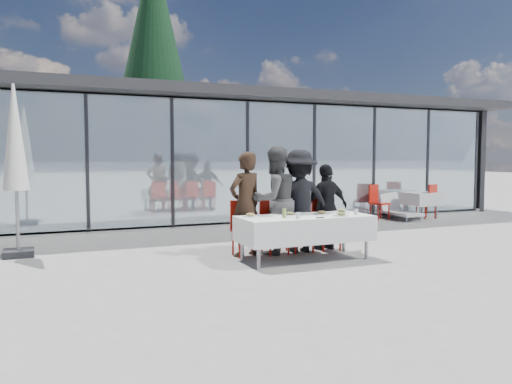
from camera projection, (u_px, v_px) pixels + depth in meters
The scene contains 26 objects.
ground at pixel (278, 256), 8.74m from camera, with size 90.00×90.00×0.00m, color gray.
pavilion at pixel (228, 145), 16.87m from camera, with size 14.80×8.80×3.44m.
treeline at pixel (73, 150), 33.56m from camera, with size 62.50×2.00×4.40m.
dining_table at pixel (305, 228), 8.42m from camera, with size 2.26×0.96×0.75m.
diner_a at pixel (246, 204), 8.71m from camera, with size 0.67×0.67×1.83m, color #312015.
diner_chair_a at pixel (244, 225), 8.80m from camera, with size 0.44×0.44×0.97m.
diner_b at pixel (275, 200), 8.93m from camera, with size 0.94×0.94×1.93m, color #4A4A4A.
diner_chair_b at pixel (273, 224), 9.02m from camera, with size 0.44×0.44×0.97m.
diner_c at pixel (299, 201), 9.12m from camera, with size 1.21×1.21×1.87m, color black.
diner_chair_c at pixel (298, 222), 9.21m from camera, with size 0.44×0.44×0.97m.
diner_d at pixel (327, 207), 9.36m from camera, with size 0.94×0.94×1.61m, color black.
diner_chair_d at pixel (325, 221), 9.43m from camera, with size 0.44×0.44×0.97m.
plate_a at pixel (250, 215), 8.25m from camera, with size 0.26×0.26×0.07m.
plate_b at pixel (290, 214), 8.44m from camera, with size 0.26×0.26×0.07m.
plate_c at pixel (321, 213), 8.63m from camera, with size 0.26×0.26×0.07m.
plate_d at pixel (342, 211), 8.90m from camera, with size 0.26×0.26×0.07m.
plate_extra at pixel (341, 215), 8.38m from camera, with size 0.26×0.26×0.07m.
juice_bottle at pixel (284, 213), 8.13m from camera, with size 0.06×0.06×0.15m, color #87A544.
drinking_glasses at pixel (328, 214), 8.31m from camera, with size 1.23×0.14×0.10m.
folded_eyeglasses at pixel (320, 218), 8.09m from camera, with size 0.14×0.03×0.01m, color black.
spare_table_right at pixel (421, 199), 14.18m from camera, with size 0.86×0.86×0.74m.
spare_chair_a at pixel (377, 200), 13.94m from camera, with size 0.57×0.57×0.97m.
spare_chair_b at pixel (429, 200), 14.12m from camera, with size 0.56×0.56×0.97m.
market_umbrella at pixel (15, 147), 8.61m from camera, with size 0.50×0.50×3.00m.
lounger at pixel (397, 210), 14.09m from camera, with size 0.66×1.36×0.72m.
conifer_tree at pixel (154, 54), 20.47m from camera, with size 4.00×4.00×10.50m.
Camera 1 is at (-3.71, -7.81, 1.74)m, focal length 35.00 mm.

